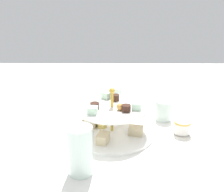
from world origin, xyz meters
TOP-DOWN VIEW (x-y plane):
  - ground_plane at (0.00, 0.00)m, footprint 2.40×2.40m
  - tiered_serving_stand at (0.00, -0.00)m, footprint 0.30×0.30m
  - water_glass_tall_right at (0.08, 0.22)m, footprint 0.07×0.07m
  - water_glass_short_left at (-0.20, -0.11)m, footprint 0.06×0.06m
  - teacup_with_saucer at (-0.24, 0.01)m, footprint 0.09×0.09m
  - butter_knife_left at (0.28, -0.05)m, footprint 0.02×0.17m
  - butter_knife_right at (-0.19, 0.21)m, footprint 0.13×0.13m
  - water_glass_mid_back at (-0.01, -0.21)m, footprint 0.06×0.06m

SIDE VIEW (x-z plane):
  - ground_plane at x=0.00m, z-range 0.00..0.00m
  - butter_knife_left at x=0.28m, z-range 0.00..0.00m
  - butter_knife_right at x=-0.19m, z-range 0.00..0.00m
  - teacup_with_saucer at x=-0.24m, z-range 0.00..0.05m
  - water_glass_short_left at x=-0.20m, z-range 0.00..0.08m
  - tiered_serving_stand at x=0.00m, z-range -0.04..0.13m
  - water_glass_mid_back at x=-0.01m, z-range 0.00..0.10m
  - water_glass_tall_right at x=0.08m, z-range 0.00..0.13m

